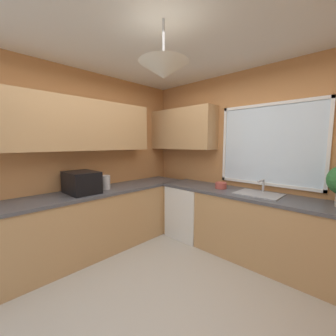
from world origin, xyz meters
TOP-DOWN VIEW (x-y plane):
  - ground_plane at (0.00, 0.00)m, footprint 7.56×7.56m
  - room_shell at (-0.34, 0.41)m, footprint 3.56×3.54m
  - counter_run_left at (-1.41, 0.00)m, footprint 0.65×3.15m
  - counter_run_back at (0.21, 1.40)m, footprint 2.65×0.65m
  - dishwasher at (-0.75, 1.37)m, footprint 0.60×0.60m
  - microwave at (-1.41, -0.16)m, footprint 0.48×0.36m
  - kettle at (-1.39, 0.19)m, footprint 0.13×0.13m
  - sink_assembly at (0.35, 1.41)m, footprint 0.54×0.40m
  - bowl at (-0.20, 1.40)m, footprint 0.17×0.17m

SIDE VIEW (x-z plane):
  - ground_plane at x=0.00m, z-range 0.00..0.00m
  - dishwasher at x=-0.75m, z-range 0.00..0.84m
  - counter_run_left at x=-1.41m, z-range 0.00..0.89m
  - counter_run_back at x=0.21m, z-range 0.00..0.89m
  - sink_assembly at x=0.35m, z-range 0.80..0.99m
  - bowl at x=-0.20m, z-range 0.89..0.98m
  - kettle at x=-1.39m, z-range 0.89..1.09m
  - microwave at x=-1.41m, z-range 0.89..1.18m
  - room_shell at x=-0.34m, z-range 0.41..3.07m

